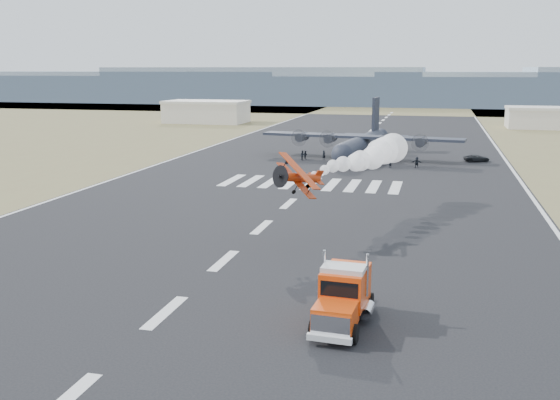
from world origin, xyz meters
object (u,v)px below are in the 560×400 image
at_px(crew_c, 353,158).
at_px(crew_e, 286,158).
at_px(hangar_right, 545,117).
at_px(transport_aircraft, 363,143).
at_px(aerobatic_biplane, 299,177).
at_px(crew_g, 324,155).
at_px(support_vehicle, 477,158).
at_px(crew_b, 305,155).
at_px(crew_d, 336,159).
at_px(semi_truck, 343,295).
at_px(crew_f, 417,162).
at_px(crew_h, 303,155).
at_px(crew_a, 390,163).
at_px(hangar_left, 206,111).

height_order(crew_c, crew_e, crew_c).
bearing_deg(hangar_right, transport_aircraft, -120.45).
distance_m(hangar_right, aerobatic_biplane, 137.95).
bearing_deg(crew_g, support_vehicle, -43.95).
bearing_deg(crew_b, crew_d, 178.01).
relative_size(semi_truck, crew_c, 4.73).
height_order(hangar_right, semi_truck, hangar_right).
distance_m(transport_aircraft, crew_g, 8.05).
relative_size(transport_aircraft, crew_f, 20.43).
bearing_deg(crew_g, semi_truck, -132.90).
bearing_deg(crew_d, crew_h, 112.82).
xyz_separation_m(hangar_right, crew_b, (-51.98, -75.70, -2.22)).
relative_size(hangar_right, support_vehicle, 4.64).
relative_size(aerobatic_biplane, crew_e, 2.96).
distance_m(semi_truck, crew_h, 73.99).
xyz_separation_m(crew_c, crew_e, (-11.34, -2.86, -0.02)).
xyz_separation_m(aerobatic_biplane, crew_a, (4.66, 49.53, -5.64)).
xyz_separation_m(hangar_left, hangar_right, (98.00, 5.00, -0.40)).
distance_m(support_vehicle, crew_h, 31.06).
distance_m(aerobatic_biplane, transport_aircraft, 60.31).
distance_m(crew_b, crew_e, 6.59).
distance_m(crew_b, crew_h, 1.42).
bearing_deg(crew_c, crew_d, -113.66).
xyz_separation_m(hangar_left, crew_a, (61.85, -77.20, -2.61)).
distance_m(crew_e, crew_f, 22.23).
bearing_deg(support_vehicle, hangar_left, 31.51).
xyz_separation_m(semi_truck, crew_c, (-8.65, 69.73, -0.99)).
relative_size(transport_aircraft, crew_h, 20.78).
relative_size(hangar_right, semi_truck, 2.33).
bearing_deg(crew_b, crew_g, -155.15).
relative_size(hangar_left, crew_c, 13.20).
bearing_deg(crew_a, crew_d, -48.90).
relative_size(hangar_left, crew_a, 15.27).
height_order(transport_aircraft, crew_f, transport_aircraft).
relative_size(crew_b, crew_h, 0.89).
relative_size(aerobatic_biplane, support_vehicle, 1.21).
bearing_deg(aerobatic_biplane, crew_c, 110.15).
height_order(transport_aircraft, crew_c, transport_aircraft).
bearing_deg(crew_d, crew_b, 102.33).
distance_m(hangar_right, transport_aircraft, 82.99).
distance_m(crew_g, crew_h, 3.87).
distance_m(semi_truck, crew_b, 75.31).
distance_m(hangar_left, aerobatic_biplane, 139.07).
height_order(hangar_right, transport_aircraft, transport_aircraft).
relative_size(support_vehicle, crew_c, 2.38).
distance_m(crew_a, crew_e, 17.89).
bearing_deg(semi_truck, crew_b, 107.05).
bearing_deg(crew_c, transport_aircraft, 139.32).
xyz_separation_m(semi_truck, crew_h, (-18.13, 71.73, -1.03)).
distance_m(hangar_left, crew_h, 85.47).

